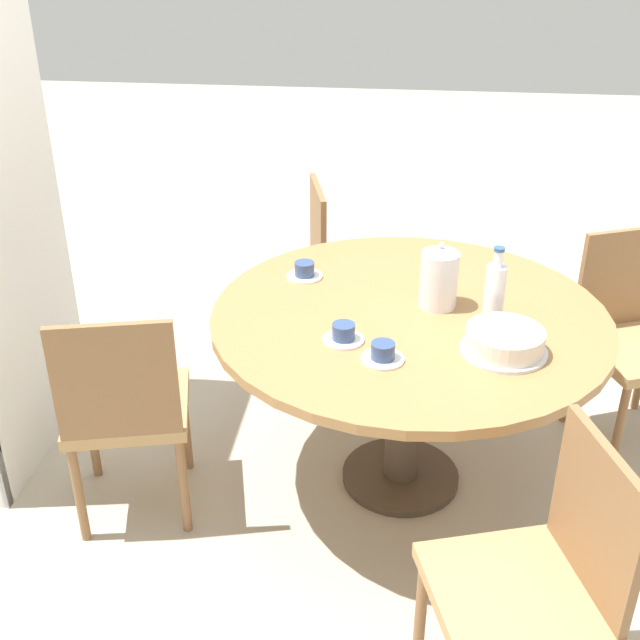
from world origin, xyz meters
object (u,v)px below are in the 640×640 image
(water_bottle, at_px, (495,291))
(cup_a, at_px, (344,334))
(cup_b, at_px, (383,353))
(chair_a, at_px, (536,580))
(coffee_pot, at_px, (439,278))
(chair_d, at_px, (126,407))
(cup_c, at_px, (305,271))
(chair_b, at_px, (634,334))
(cake_main, at_px, (504,342))
(chair_c, at_px, (346,266))

(water_bottle, height_order, cup_a, water_bottle)
(cup_a, height_order, cup_b, same)
(chair_a, relative_size, coffee_pot, 3.56)
(chair_d, relative_size, coffee_pot, 3.56)
(cup_b, distance_m, cup_c, 0.67)
(water_bottle, distance_m, cup_b, 0.49)
(chair_b, height_order, cup_b, chair_b)
(chair_d, relative_size, cup_c, 6.27)
(chair_d, distance_m, coffee_pot, 1.18)
(water_bottle, xyz_separation_m, cake_main, (-0.22, -0.02, -0.07))
(chair_a, xyz_separation_m, cup_b, (0.61, 0.44, 0.29))
(water_bottle, xyz_separation_m, cup_c, (0.27, 0.69, -0.09))
(cup_a, distance_m, cup_b, 0.17)
(coffee_pot, xyz_separation_m, cup_a, (-0.29, 0.31, -0.09))
(water_bottle, bearing_deg, cup_a, 112.32)
(chair_c, height_order, chair_d, same)
(chair_c, bearing_deg, chair_d, 138.37)
(chair_a, height_order, cake_main, chair_a)
(chair_d, bearing_deg, chair_b, -172.34)
(chair_b, bearing_deg, cup_b, -164.43)
(cake_main, bearing_deg, coffee_pot, 34.19)
(chair_b, distance_m, cup_a, 1.34)
(chair_b, relative_size, cup_c, 6.27)
(chair_c, relative_size, cup_b, 6.27)
(chair_c, bearing_deg, cup_c, 157.67)
(chair_a, distance_m, chair_b, 1.49)
(chair_b, relative_size, chair_c, 1.00)
(chair_a, distance_m, coffee_pot, 1.11)
(chair_d, xyz_separation_m, coffee_pot, (0.37, -1.06, 0.38))
(water_bottle, distance_m, cake_main, 0.23)
(cake_main, distance_m, cup_a, 0.52)
(chair_c, height_order, cake_main, chair_c)
(chair_d, bearing_deg, chair_a, 140.16)
(chair_a, bearing_deg, water_bottle, 167.49)
(water_bottle, distance_m, cup_c, 0.74)
(cake_main, distance_m, cup_c, 0.86)
(water_bottle, bearing_deg, cake_main, -174.41)
(water_bottle, bearing_deg, chair_b, -54.09)
(chair_a, height_order, coffee_pot, coffee_pot)
(chair_a, xyz_separation_m, coffee_pot, (1.01, 0.26, 0.38))
(chair_b, bearing_deg, chair_c, 134.42)
(chair_b, bearing_deg, chair_a, -134.02)
(chair_c, height_order, cup_b, chair_c)
(chair_d, height_order, cup_a, chair_d)
(chair_d, distance_m, cup_a, 0.81)
(cup_b, bearing_deg, cup_c, 29.30)
(coffee_pot, distance_m, water_bottle, 0.21)
(chair_c, height_order, cup_a, chair_c)
(chair_b, relative_size, coffee_pot, 3.56)
(coffee_pot, xyz_separation_m, cup_c, (0.18, 0.50, -0.09))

